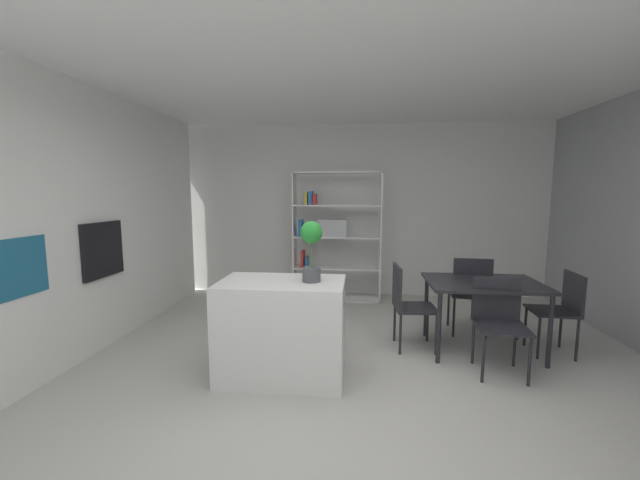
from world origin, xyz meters
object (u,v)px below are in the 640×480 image
Objects in this scene: potted_plant_on_island at (311,245)px; dining_chair_window_side at (562,305)px; dining_chair_near at (499,316)px; dining_table at (483,289)px; dining_chair_far at (470,289)px; kitchen_island at (282,329)px; built_in_oven at (103,249)px; dining_chair_island_side at (406,300)px; open_bookshelf at (330,236)px.

dining_chair_window_side is at bearing 16.93° from potted_plant_on_island.
dining_chair_window_side is (0.78, 0.44, -0.00)m from dining_chair_near.
dining_chair_far is (-0.01, 0.44, -0.11)m from dining_table.
dining_chair_window_side is (2.78, 0.78, 0.07)m from kitchen_island.
dining_chair_far is at bearing 94.55° from dining_chair_near.
dining_table is at bearing 21.32° from kitchen_island.
dining_chair_island_side is at bearing 5.40° from built_in_oven.
dining_chair_near is at bearing -89.20° from dining_table.
dining_chair_near is 0.89m from dining_chair_far.
dining_chair_far is (1.75, -1.33, -0.46)m from open_bookshelf.
dining_chair_island_side is 0.97× the size of dining_chair_far.
dining_chair_near is at bearing 10.61° from potted_plant_on_island.
potted_plant_on_island is at bearing -89.35° from open_bookshelf.
dining_chair_near is 0.93× the size of dining_chair_far.
open_bookshelf is (0.24, 2.56, 0.57)m from kitchen_island.
potted_plant_on_island is at bearing -70.44° from dining_chair_window_side.
kitchen_island is at bearing 35.38° from dining_chair_far.
potted_plant_on_island reaches higher than kitchen_island.
dining_chair_window_side is (2.54, -1.78, -0.50)m from open_bookshelf.
dining_chair_far is at bearing 35.14° from potted_plant_on_island.
potted_plant_on_island reaches higher than built_in_oven.
dining_chair_near is 0.91m from dining_chair_island_side.
open_bookshelf is (-0.03, 2.55, -0.20)m from potted_plant_on_island.
dining_chair_far reaches higher than dining_table.
dining_chair_window_side is at bearing -34.98° from open_bookshelf.
kitchen_island is 1.43m from dining_chair_island_side.
dining_chair_window_side is 0.95× the size of dining_chair_island_side.
potted_plant_on_island is (2.31, -0.46, 0.14)m from built_in_oven.
dining_table is 0.47m from dining_chair_near.
dining_chair_island_side is (-0.80, 0.44, 0.01)m from dining_chair_near.
dining_chair_island_side is at bearing -61.67° from open_bookshelf.
dining_chair_near reaches higher than dining_chair_window_side.
open_bookshelf is 2.08m from dining_chair_island_side.
kitchen_island is 1.23× the size of dining_chair_island_side.
dining_chair_far is (-0.01, 0.89, 0.04)m from dining_chair_near.
open_bookshelf is at bearing 24.10° from dining_chair_island_side.
built_in_oven is 4.08m from dining_chair_near.
kitchen_island is 0.97× the size of dining_table.
dining_chair_island_side is (0.96, -1.78, -0.48)m from open_bookshelf.
kitchen_island is at bearing 118.51° from dining_chair_island_side.
kitchen_island is at bearing -166.81° from dining_chair_near.
potted_plant_on_island reaches higher than dining_chair_window_side.
dining_chair_window_side is at bearing -0.30° from dining_table.
potted_plant_on_island reaches higher than dining_table.
dining_table is at bearing 24.01° from potted_plant_on_island.
dining_table is (1.73, 0.77, -0.54)m from potted_plant_on_island.
dining_table is at bearing 94.70° from dining_chair_far.
dining_chair_far is (-0.79, 0.45, 0.04)m from dining_chair_window_side.
open_bookshelf reaches higher than built_in_oven.
built_in_oven is at bearing -83.70° from dining_chair_window_side.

